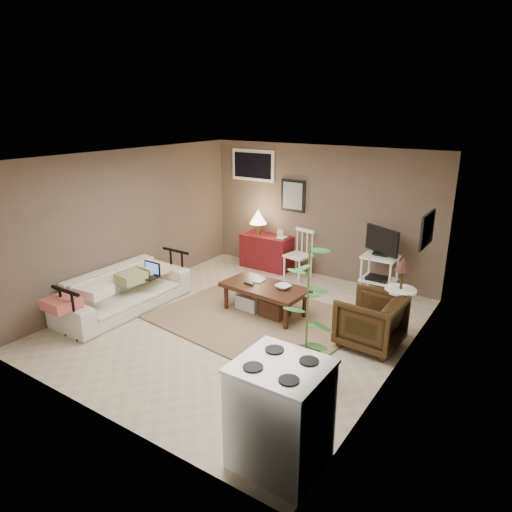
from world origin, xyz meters
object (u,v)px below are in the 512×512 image
Objects in this scene: coffee_table at (264,297)px; potted_plant at (307,309)px; sofa at (123,284)px; side_table at (401,288)px; spindle_chair at (299,256)px; tv_stand at (380,260)px; red_console at (266,248)px; stove at (280,414)px; armchair at (371,319)px.

coffee_table is 1.91m from potted_plant.
sofa is (-1.90, -1.07, 0.15)m from coffee_table.
potted_plant reaches higher than side_table.
sofa reaches higher than coffee_table.
spindle_chair is 1.53m from tv_stand.
sofa is 1.91× the size of side_table.
tv_stand is 2.88m from potted_plant.
red_console is 5.19m from stove.
sofa is at bearing 177.61° from potted_plant.
potted_plant is at bearing -87.14° from tv_stand.
tv_stand is 0.71× the size of potted_plant.
armchair is (3.59, 1.03, -0.03)m from sofa.
side_table is (1.90, 0.46, 0.43)m from coffee_table.
red_console is at bearing 123.91° from stove.
potted_plant is 1.67× the size of stove.
sofa is at bearing -119.97° from spindle_chair.
side_table is at bearing -23.90° from red_console.
armchair is 1.31m from potted_plant.
sofa is 1.88× the size of red_console.
armchair is (0.48, -1.70, -0.23)m from tv_stand.
side_table is 1.13× the size of stove.
coffee_table is 2.08m from tv_stand.
stove is (-0.13, -2.97, -0.21)m from side_table.
sofa is 2.79× the size of armchair.
red_console is at bearing -15.22° from sofa.
spindle_chair reaches higher than sofa.
coffee_table is at bearing -125.89° from tv_stand.
side_table is (0.70, -1.20, 0.08)m from tv_stand.
side_table is 1.77m from potted_plant.
stove is (2.09, -4.17, 0.07)m from spindle_chair.
side_table is at bearing 13.72° from coffee_table.
tv_stand is at bearing -0.47° from spindle_chair.
sofa is at bearing -150.64° from coffee_table.
side_table is at bearing 160.32° from armchair.
red_console is 3.32m from side_table.
stove is (1.77, -2.50, 0.22)m from coffee_table.
armchair is 2.46m from stove.
side_table is at bearing -59.74° from tv_stand.
potted_plant reaches higher than coffee_table.
armchair is at bearing -33.32° from red_console.
spindle_chair is at bearing 100.90° from coffee_table.
coffee_table is at bearing -88.37° from armchair.
red_console is 3.36m from armchair.
coffee_table is 0.80× the size of potted_plant.
tv_stand is 1.52× the size of armchair.
red_console is 0.81m from spindle_chair.
spindle_chair is 1.17× the size of armchair.
potted_plant is (3.24, -0.14, 0.46)m from sofa.
sofa reaches higher than armchair.
stove reaches higher than sofa.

